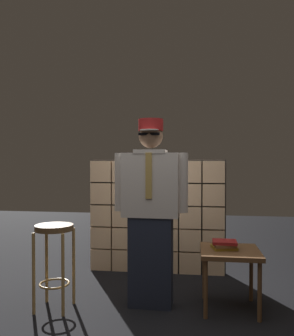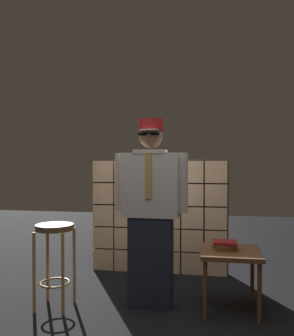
{
  "view_description": "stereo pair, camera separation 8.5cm",
  "coord_description": "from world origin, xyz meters",
  "px_view_note": "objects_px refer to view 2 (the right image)",
  "views": [
    {
      "loc": [
        0.46,
        -2.7,
        1.32
      ],
      "look_at": [
        0.03,
        0.44,
        1.27
      ],
      "focal_mm": 37.29,
      "sensor_mm": 36.0,
      "label": 1
    },
    {
      "loc": [
        0.55,
        -2.69,
        1.32
      ],
      "look_at": [
        0.03,
        0.44,
        1.27
      ],
      "focal_mm": 37.29,
      "sensor_mm": 36.0,
      "label": 2
    }
  ],
  "objects_px": {
    "standing_person": "(151,209)",
    "bar_stool": "(55,246)",
    "side_table": "(230,258)",
    "book_stack": "(225,245)"
  },
  "relations": [
    {
      "from": "side_table",
      "to": "standing_person",
      "type": "bearing_deg",
      "value": -178.24
    },
    {
      "from": "standing_person",
      "to": "side_table",
      "type": "height_order",
      "value": "standing_person"
    },
    {
      "from": "standing_person",
      "to": "side_table",
      "type": "xyz_separation_m",
      "value": [
        0.71,
        0.02,
        -0.43
      ]
    },
    {
      "from": "standing_person",
      "to": "bar_stool",
      "type": "height_order",
      "value": "standing_person"
    },
    {
      "from": "side_table",
      "to": "book_stack",
      "type": "bearing_deg",
      "value": 170.01
    },
    {
      "from": "bar_stool",
      "to": "book_stack",
      "type": "bearing_deg",
      "value": 8.19
    },
    {
      "from": "side_table",
      "to": "book_stack",
      "type": "height_order",
      "value": "book_stack"
    },
    {
      "from": "bar_stool",
      "to": "book_stack",
      "type": "relative_size",
      "value": 3.16
    },
    {
      "from": "side_table",
      "to": "book_stack",
      "type": "xyz_separation_m",
      "value": [
        -0.05,
        0.01,
        0.11
      ]
    },
    {
      "from": "bar_stool",
      "to": "book_stack",
      "type": "xyz_separation_m",
      "value": [
        1.51,
        0.22,
        0.01
      ]
    }
  ]
}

